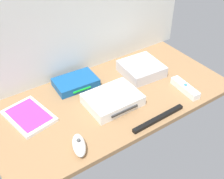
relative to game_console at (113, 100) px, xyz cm
name	(u,v)px	position (x,y,z in cm)	size (l,w,h in cm)	color
ground_plane	(112,99)	(2.13, 3.64, -3.20)	(100.00, 48.00, 2.00)	#936D47
back_wall	(78,4)	(2.13, 28.24, 29.80)	(110.00, 1.20, 64.00)	silver
game_console	(113,100)	(0.00, 0.00, 0.00)	(21.13, 16.64, 4.40)	white
mini_computer	(141,68)	(23.02, 10.49, 0.44)	(18.17, 18.17, 5.30)	silver
game_case	(29,116)	(-30.78, 11.26, -1.44)	(16.89, 21.20, 1.56)	white
network_router	(76,82)	(-6.37, 19.11, -0.50)	(18.63, 13.09, 3.40)	#145193
remote_wand	(185,88)	(30.08, -10.20, -0.69)	(4.78, 15.04, 3.40)	white
remote_nunchuk	(79,145)	(-22.57, -13.11, -0.16)	(7.50, 10.90, 5.10)	white
sensor_bar	(159,118)	(9.05, -17.34, -1.50)	(24.00, 1.80, 1.40)	black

